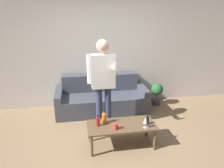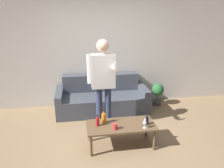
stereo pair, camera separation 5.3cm
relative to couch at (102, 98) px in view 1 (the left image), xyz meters
name	(u,v)px [view 1 (the left image)]	position (x,y,z in m)	size (l,w,h in m)	color
ground_plane	(117,153)	(0.03, -1.66, -0.28)	(16.00, 16.00, 0.00)	#997A56
wall_back	(100,49)	(0.03, 0.42, 1.07)	(8.00, 0.06, 2.70)	silver
couch	(102,98)	(0.00, 0.00, 0.00)	(2.04, 0.84, 0.79)	#474C56
coffee_table	(121,127)	(0.14, -1.46, 0.08)	(1.14, 0.52, 0.40)	brown
bottle_orange	(147,120)	(0.57, -1.52, 0.19)	(0.06, 0.06, 0.18)	black
bottle_green	(98,122)	(-0.24, -1.44, 0.19)	(0.06, 0.06, 0.19)	#B21E1E
bottle_dark	(104,118)	(-0.13, -1.36, 0.21)	(0.08, 0.08, 0.23)	orange
wine_glass_near	(146,120)	(0.50, -1.63, 0.25)	(0.07, 0.07, 0.19)	silver
cup_on_table	(116,126)	(0.02, -1.59, 0.16)	(0.08, 0.08, 0.09)	red
person_standing_front	(103,78)	(-0.07, -0.81, 0.74)	(0.51, 0.44, 1.73)	navy
potted_plant	(157,92)	(1.35, 0.05, 0.06)	(0.29, 0.29, 0.54)	#4C4C51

